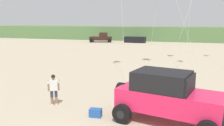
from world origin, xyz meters
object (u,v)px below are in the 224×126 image
Objects in this scene: jeep at (168,96)px; distant_pickup at (101,38)px; distant_sedan at (135,40)px; cooler_box at (96,113)px; person_watching at (54,88)px.

distant_pickup is (-16.12, 37.23, -0.26)m from jeep.
distant_pickup is 1.17× the size of distant_sedan.
jeep is 1.02× the size of distant_pickup.
cooler_box is 0.13× the size of distant_sedan.
person_watching is 2.85m from cooler_box.
jeep reaches higher than distant_sedan.
person_watching is at bearing -81.05° from distant_sedan.
cooler_box is 39.72m from distant_pickup.
distant_pickup is (-12.91, 37.56, 0.75)m from cooler_box.
distant_sedan is (6.96, 0.85, -0.34)m from distant_pickup.
cooler_box is at bearing -174.17° from jeep.
distant_sedan is (-9.16, 38.08, -0.60)m from jeep.
distant_sedan is at bearing 93.95° from cooler_box.
cooler_box is at bearing -71.03° from distant_pickup.
person_watching is (-5.84, 0.48, -0.26)m from jeep.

